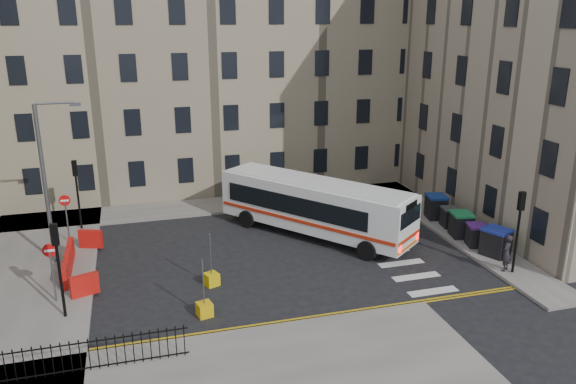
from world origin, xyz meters
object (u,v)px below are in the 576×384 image
bus (314,205)px  wheelie_bin_d (450,217)px  wheelie_bin_a (496,242)px  wheelie_bin_b (476,235)px  bollard_yellow (212,279)px  wheelie_bin_c (461,224)px  bollard_chevron (205,309)px  pedestrian (506,253)px  wheelie_bin_e (436,207)px  streetlamp (45,182)px

bus → wheelie_bin_d: 8.20m
wheelie_bin_a → wheelie_bin_b: 1.40m
wheelie_bin_b → bollard_yellow: size_ratio=2.17×
wheelie_bin_a → wheelie_bin_b: bearing=75.3°
wheelie_bin_c → bollard_chevron: 15.82m
bollard_yellow → pedestrian: bearing=-10.7°
wheelie_bin_b → bollard_chevron: 15.49m
wheelie_bin_e → pedestrian: (-0.58, -7.62, 0.19)m
wheelie_bin_b → bollard_yellow: 14.46m
wheelie_bin_b → bollard_chevron: bearing=-152.2°
wheelie_bin_a → wheelie_bin_b: wheelie_bin_a is taller
bus → bollard_chevron: bearing=-172.9°
pedestrian → bollard_yellow: 14.30m
bus → wheelie_bin_d: (8.02, -1.25, -1.10)m
streetlamp → wheelie_bin_c: size_ratio=5.58×
streetlamp → wheelie_bin_e: (21.93, 0.40, -3.46)m
pedestrian → bollard_chevron: pedestrian is taller
streetlamp → wheelie_bin_a: 22.94m
streetlamp → pedestrian: streetlamp is taller
pedestrian → bollard_chevron: (-14.73, -0.08, -0.77)m
bus → wheelie_bin_b: bearing=-66.5°
wheelie_bin_c → pedestrian: bearing=-83.1°
wheelie_bin_b → wheelie_bin_c: bearing=107.1°
pedestrian → wheelie_bin_a: bearing=-145.4°
streetlamp → pedestrian: bearing=-18.7°
wheelie_bin_a → wheelie_bin_c: wheelie_bin_a is taller
streetlamp → wheelie_bin_e: size_ratio=5.41×
wheelie_bin_e → bollard_chevron: 17.15m
wheelie_bin_d → wheelie_bin_b: bearing=-84.1°
streetlamp → wheelie_bin_e: streetlamp is taller
streetlamp → wheelie_bin_d: (21.95, -1.15, -3.60)m
bus → wheelie_bin_c: (7.81, -2.78, -0.98)m
bus → wheelie_bin_d: bearing=-47.1°
bus → wheelie_bin_e: 8.06m
wheelie_bin_b → wheelie_bin_a: bearing=-64.2°
wheelie_bin_a → wheelie_bin_b: (-0.24, 1.37, -0.13)m
wheelie_bin_b → wheelie_bin_e: wheelie_bin_e is taller
wheelie_bin_b → wheelie_bin_d: (0.19, 2.96, -0.02)m
wheelie_bin_b → bollard_yellow: wheelie_bin_b is taller
bus → wheelie_bin_d: bus is taller
bollard_chevron → wheelie_bin_c: bearing=17.0°
wheelie_bin_c → wheelie_bin_d: wheelie_bin_c is taller
bollard_yellow → wheelie_bin_c: bearing=7.5°
streetlamp → wheelie_bin_b: (21.77, -4.11, -3.58)m
bus → wheelie_bin_e: (8.00, 0.29, -0.95)m
pedestrian → wheelie_bin_e: bearing=-129.1°
wheelie_bin_a → bollard_yellow: (-14.68, 0.91, -0.59)m
bus → wheelie_bin_a: bearing=-72.9°
pedestrian → bollard_yellow: bearing=-45.4°
wheelie_bin_d → bollard_yellow: wheelie_bin_d is taller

